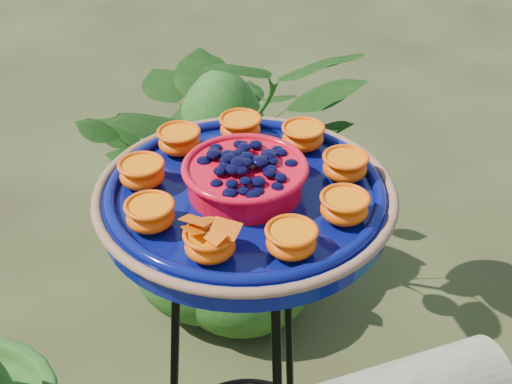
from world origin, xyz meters
TOP-DOWN VIEW (x-y plane):
  - tripod_stand at (-0.10, -0.06)m, footprint 0.35×0.35m
  - feeder_dish at (-0.10, -0.06)m, footprint 0.49×0.49m
  - shrub_back_left at (-0.52, 0.66)m, footprint 0.97×0.94m

SIDE VIEW (x-z plane):
  - shrub_back_left at x=-0.52m, z-range 0.00..0.82m
  - tripod_stand at x=-0.10m, z-range 0.09..0.92m
  - feeder_dish at x=-0.10m, z-range 0.82..0.92m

